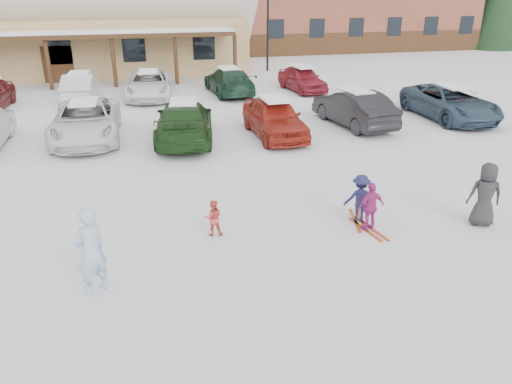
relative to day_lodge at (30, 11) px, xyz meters
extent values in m
plane|color=white|center=(9.00, -27.96, -3.94)|extent=(160.00, 160.00, 0.00)
cube|color=tan|center=(0.00, 0.04, -2.14)|extent=(28.00, 10.00, 3.60)
cube|color=#422814|center=(0.00, -6.16, -1.04)|extent=(25.20, 2.60, 0.25)
cube|color=#422814|center=(25.00, 3.08, -3.04)|extent=(24.00, 0.10, 1.80)
cylinder|color=black|center=(15.55, -3.68, -1.04)|extent=(0.16, 0.16, 5.81)
cylinder|color=black|center=(39.00, 4.04, -3.28)|extent=(0.60, 0.60, 1.32)
cylinder|color=black|center=(15.00, 16.04, -3.40)|extent=(0.60, 0.60, 1.08)
cylinder|color=black|center=(43.00, 18.04, -3.25)|extent=(0.60, 0.60, 1.38)
imported|color=#9DBAD9|center=(5.50, -28.96, -3.02)|extent=(0.80, 0.77, 1.85)
imported|color=#D2413C|center=(8.20, -27.07, -3.48)|extent=(0.50, 0.41, 0.93)
imported|color=#1B1B41|center=(12.02, -27.15, -3.30)|extent=(0.91, 0.65, 1.28)
cube|color=#A73D17|center=(12.02, -27.15, -3.93)|extent=(0.51, 1.41, 0.03)
imported|color=#A92877|center=(12.06, -27.69, -3.30)|extent=(0.79, 0.44, 1.28)
cube|color=#A73D17|center=(12.06, -27.69, -3.93)|extent=(0.44, 1.41, 0.03)
imported|color=#27272A|center=(14.98, -28.06, -3.11)|extent=(0.94, 0.77, 1.67)
imported|color=white|center=(4.57, -17.92, -3.19)|extent=(2.52, 5.45, 1.51)
imported|color=#1B3B17|center=(8.31, -18.92, -3.18)|extent=(2.82, 5.52, 1.53)
imported|color=#A02619|center=(11.88, -19.14, -3.18)|extent=(2.02, 4.58, 1.54)
imported|color=black|center=(15.64, -18.36, -3.18)|extent=(2.35, 4.83, 1.52)
imported|color=#304457|center=(20.36, -18.24, -3.20)|extent=(2.56, 5.38, 1.48)
imported|color=silver|center=(3.72, -10.47, -3.23)|extent=(1.63, 4.35, 1.42)
imported|color=white|center=(7.23, -10.67, -3.24)|extent=(2.76, 5.28, 1.42)
imported|color=#193928|center=(11.57, -10.69, -3.23)|extent=(2.38, 5.06, 1.43)
imported|color=maroon|center=(15.78, -10.77, -3.25)|extent=(2.15, 4.23, 1.38)
camera|label=1|loc=(6.72, -37.99, 1.86)|focal=35.00mm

